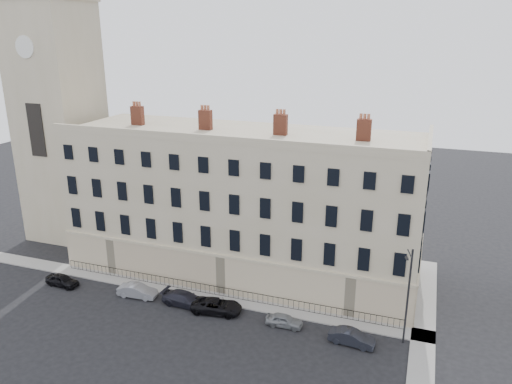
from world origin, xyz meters
TOP-DOWN VIEW (x-y plane):
  - ground at (0.00, 0.00)m, footprint 160.00×160.00m
  - terrace at (-5.97, 11.97)m, footprint 36.22×12.22m
  - church_tower at (-30.00, 14.00)m, footprint 8.00×8.13m
  - pavement_terrace at (-10.00, 5.00)m, footprint 48.00×2.00m
  - pavement_east_return at (13.00, 8.00)m, footprint 2.00×24.00m
  - railings at (-6.00, 5.40)m, footprint 35.00×0.04m
  - car_a at (-21.86, 2.07)m, footprint 3.61×1.64m
  - car_b at (-13.45, 2.69)m, footprint 3.98×1.66m
  - car_c at (-8.37, 2.83)m, footprint 4.61×2.05m
  - car_d at (-5.06, 2.70)m, footprint 4.89×2.75m
  - car_e at (1.43, 2.61)m, footprint 3.31×1.41m
  - car_f at (7.44, 1.93)m, footprint 3.90×1.62m
  - streetlamp at (11.42, 3.46)m, footprint 0.60×1.81m

SIDE VIEW (x-z plane):
  - ground at x=0.00m, z-range 0.00..0.00m
  - pavement_terrace at x=-10.00m, z-range 0.00..0.12m
  - pavement_east_return at x=13.00m, z-range 0.00..0.12m
  - railings at x=-6.00m, z-range 0.07..1.03m
  - car_e at x=1.43m, z-range 0.00..1.12m
  - car_a at x=-21.86m, z-range 0.00..1.20m
  - car_f at x=7.44m, z-range 0.00..1.26m
  - car_b at x=-13.45m, z-range 0.00..1.28m
  - car_d at x=-5.06m, z-range 0.00..1.29m
  - car_c at x=-8.37m, z-range 0.00..1.31m
  - streetlamp at x=11.42m, z-range 0.46..8.94m
  - terrace at x=-5.97m, z-range -1.00..16.00m
  - church_tower at x=-30.00m, z-range -3.34..40.66m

